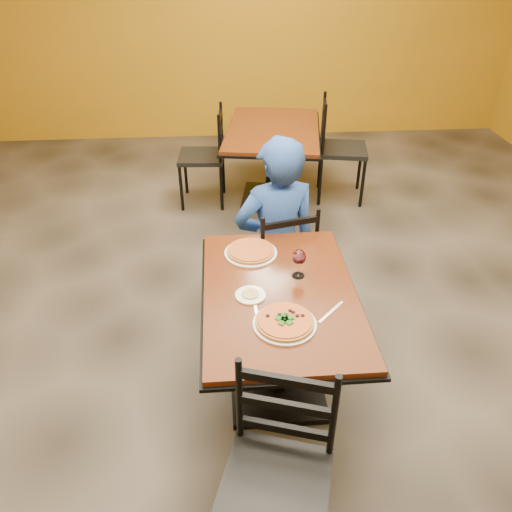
{
  "coord_description": "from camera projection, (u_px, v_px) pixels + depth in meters",
  "views": [
    {
      "loc": [
        -0.29,
        -2.58,
        2.35
      ],
      "look_at": [
        -0.11,
        -0.3,
        0.85
      ],
      "focal_mm": 35.09,
      "sensor_mm": 36.0,
      "label": 1
    }
  ],
  "objects": [
    {
      "name": "floor",
      "position": [
        269.0,
        334.0,
        3.46
      ],
      "size": [
        7.0,
        8.0,
        0.01
      ],
      "primitive_type": "cube",
      "color": "black",
      "rests_on": "ground"
    },
    {
      "name": "wall_back",
      "position": [
        238.0,
        13.0,
        5.97
      ],
      "size": [
        7.0,
        0.01,
        3.0
      ],
      "primitive_type": "cube",
      "color": "#B17413",
      "rests_on": "ground"
    },
    {
      "name": "table_main",
      "position": [
        279.0,
        320.0,
        2.74
      ],
      "size": [
        0.83,
        1.23,
        0.75
      ],
      "color": "#5A250E",
      "rests_on": "floor"
    },
    {
      "name": "table_second",
      "position": [
        273.0,
        147.0,
        4.89
      ],
      "size": [
        1.09,
        1.45,
        0.75
      ],
      "rotation": [
        0.0,
        0.0,
        -0.16
      ],
      "color": "#5A250E",
      "rests_on": "floor"
    },
    {
      "name": "chair_main_near",
      "position": [
        275.0,
        487.0,
        2.0
      ],
      "size": [
        0.54,
        0.54,
        0.95
      ],
      "primitive_type": null,
      "rotation": [
        0.0,
        0.0,
        -0.3
      ],
      "color": "black",
      "rests_on": "floor"
    },
    {
      "name": "chair_main_far",
      "position": [
        279.0,
        259.0,
        3.44
      ],
      "size": [
        0.49,
        0.49,
        0.89
      ],
      "primitive_type": null,
      "rotation": [
        0.0,
        0.0,
        3.38
      ],
      "color": "black",
      "rests_on": "floor"
    },
    {
      "name": "chair_second_left",
      "position": [
        201.0,
        157.0,
        4.89
      ],
      "size": [
        0.46,
        0.46,
        0.96
      ],
      "primitive_type": null,
      "rotation": [
        0.0,
        0.0,
        -1.64
      ],
      "color": "black",
      "rests_on": "floor"
    },
    {
      "name": "chair_second_right",
      "position": [
        343.0,
        150.0,
        4.96
      ],
      "size": [
        0.53,
        0.53,
        1.02
      ],
      "primitive_type": null,
      "rotation": [
        0.0,
        0.0,
        1.39
      ],
      "color": "black",
      "rests_on": "floor"
    },
    {
      "name": "diner",
      "position": [
        277.0,
        221.0,
        3.52
      ],
      "size": [
        0.69,
        0.52,
        1.25
      ],
      "primitive_type": "imported",
      "rotation": [
        0.0,
        0.0,
        3.34
      ],
      "color": "navy",
      "rests_on": "floor"
    },
    {
      "name": "plate_main",
      "position": [
        285.0,
        324.0,
        2.41
      ],
      "size": [
        0.31,
        0.31,
        0.01
      ],
      "primitive_type": "cylinder",
      "color": "white",
      "rests_on": "table_main"
    },
    {
      "name": "pizza_main",
      "position": [
        285.0,
        321.0,
        2.4
      ],
      "size": [
        0.28,
        0.28,
        0.02
      ],
      "primitive_type": "cylinder",
      "color": "maroon",
      "rests_on": "plate_main"
    },
    {
      "name": "plate_far",
      "position": [
        251.0,
        253.0,
        2.94
      ],
      "size": [
        0.31,
        0.31,
        0.01
      ],
      "primitive_type": "cylinder",
      "color": "white",
      "rests_on": "table_main"
    },
    {
      "name": "pizza_far",
      "position": [
        251.0,
        251.0,
        2.93
      ],
      "size": [
        0.28,
        0.28,
        0.02
      ],
      "primitive_type": "cylinder",
      "color": "#C76726",
      "rests_on": "plate_far"
    },
    {
      "name": "side_plate",
      "position": [
        250.0,
        295.0,
        2.6
      ],
      "size": [
        0.16,
        0.16,
        0.01
      ],
      "primitive_type": "cylinder",
      "color": "white",
      "rests_on": "table_main"
    },
    {
      "name": "dip",
      "position": [
        250.0,
        294.0,
        2.59
      ],
      "size": [
        0.09,
        0.09,
        0.01
      ],
      "primitive_type": "cylinder",
      "color": "tan",
      "rests_on": "side_plate"
    },
    {
      "name": "wine_glass",
      "position": [
        299.0,
        262.0,
        2.7
      ],
      "size": [
        0.08,
        0.08,
        0.18
      ],
      "primitive_type": null,
      "color": "white",
      "rests_on": "table_main"
    },
    {
      "name": "fork",
      "position": [
        257.0,
        316.0,
        2.46
      ],
      "size": [
        0.02,
        0.19,
        0.0
      ],
      "primitive_type": "cube",
      "rotation": [
        0.0,
        0.0,
        0.05
      ],
      "color": "silver",
      "rests_on": "table_main"
    },
    {
      "name": "knife",
      "position": [
        331.0,
        312.0,
        2.49
      ],
      "size": [
        0.16,
        0.16,
        0.0
      ],
      "primitive_type": "cube",
      "rotation": [
        0.0,
        0.0,
        -0.78
      ],
      "color": "silver",
      "rests_on": "table_main"
    }
  ]
}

